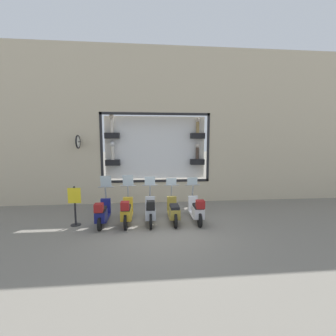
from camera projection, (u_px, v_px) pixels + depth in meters
ground_plane at (160, 229)px, 7.82m from camera, size 120.00×120.00×0.00m
building_facade at (156, 126)px, 10.93m from camera, size 1.24×36.00×7.46m
scooter_white_0 at (197, 210)px, 8.39m from camera, size 1.80×0.60×1.56m
scooter_olive_1 at (174, 211)px, 8.37m from camera, size 1.80×0.60×1.55m
scooter_silver_2 at (150, 211)px, 8.23m from camera, size 1.81×0.60×1.62m
scooter_yellow_3 at (127, 211)px, 8.15m from camera, size 1.81×0.60×1.70m
scooter_navy_4 at (102, 213)px, 8.06m from camera, size 1.79×0.61×1.68m
shop_sign_post at (75, 205)px, 8.05m from camera, size 0.36×0.45×1.43m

